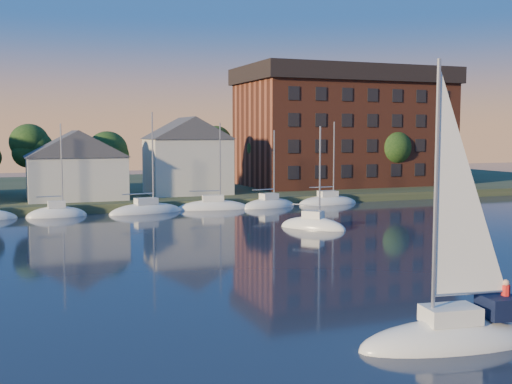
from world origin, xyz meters
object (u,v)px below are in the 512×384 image
clubhouse_east (187,155)px  hero_sailboat (453,332)px  drifting_sailboat_right (313,228)px  clubhouse_centre (76,164)px  condo_block (344,126)px

clubhouse_east → hero_sailboat: bearing=-94.4°
drifting_sailboat_right → clubhouse_centre: bearing=176.6°
condo_block → hero_sailboat: 71.97m
clubhouse_centre → drifting_sailboat_right: drifting_sailboat_right is taller
clubhouse_east → drifting_sailboat_right: size_ratio=1.00×
drifting_sailboat_right → condo_block: bearing=107.4°
condo_block → drifting_sailboat_right: 40.69m
hero_sailboat → clubhouse_centre: bearing=-72.7°
condo_block → hero_sailboat: bearing=-115.3°
clubhouse_east → drifting_sailboat_right: 28.22m
clubhouse_east → clubhouse_centre: bearing=-171.9°
hero_sailboat → drifting_sailboat_right: 32.64m
condo_block → clubhouse_east: bearing=-167.1°
condo_block → hero_sailboat: size_ratio=2.42×
clubhouse_centre → condo_block: bearing=11.2°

